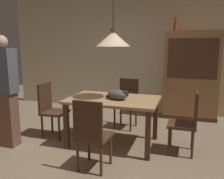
{
  "coord_description": "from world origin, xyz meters",
  "views": [
    {
      "loc": [
        1.22,
        -2.98,
        1.58
      ],
      "look_at": [
        0.05,
        0.69,
        0.85
      ],
      "focal_mm": 38.28,
      "sensor_mm": 36.0,
      "label": 1
    }
  ],
  "objects_px": {
    "book_red_tall": "(176,24)",
    "chair_near_front": "(92,132)",
    "chair_far_back": "(127,101)",
    "chair_right_side": "(188,120)",
    "hutch_bookcase": "(191,77)",
    "dining_table": "(113,105)",
    "pendant_lamp": "(113,39)",
    "chair_left_side": "(51,107)",
    "book_yellow_short": "(173,27)",
    "cat_sleeping": "(118,95)",
    "person_standing": "(5,92)"
  },
  "relations": [
    {
      "from": "dining_table",
      "to": "chair_left_side",
      "type": "xyz_separation_m",
      "value": [
        -1.13,
        -0.0,
        -0.14
      ]
    },
    {
      "from": "chair_near_front",
      "to": "book_red_tall",
      "type": "xyz_separation_m",
      "value": [
        0.8,
        2.71,
        1.48
      ]
    },
    {
      "from": "chair_left_side",
      "to": "cat_sleeping",
      "type": "relative_size",
      "value": 2.29
    },
    {
      "from": "cat_sleeping",
      "to": "dining_table",
      "type": "bearing_deg",
      "value": 154.31
    },
    {
      "from": "chair_right_side",
      "to": "book_yellow_short",
      "type": "relative_size",
      "value": 4.65
    },
    {
      "from": "cat_sleeping",
      "to": "pendant_lamp",
      "type": "bearing_deg",
      "value": 154.31
    },
    {
      "from": "cat_sleeping",
      "to": "book_yellow_short",
      "type": "height_order",
      "value": "book_yellow_short"
    },
    {
      "from": "chair_left_side",
      "to": "hutch_bookcase",
      "type": "relative_size",
      "value": 0.5
    },
    {
      "from": "chair_near_front",
      "to": "hutch_bookcase",
      "type": "distance_m",
      "value": 2.97
    },
    {
      "from": "pendant_lamp",
      "to": "hutch_bookcase",
      "type": "xyz_separation_m",
      "value": [
        1.16,
        1.83,
        -0.77
      ]
    },
    {
      "from": "pendant_lamp",
      "to": "book_red_tall",
      "type": "relative_size",
      "value": 4.64
    },
    {
      "from": "chair_left_side",
      "to": "dining_table",
      "type": "bearing_deg",
      "value": 0.08
    },
    {
      "from": "book_red_tall",
      "to": "chair_near_front",
      "type": "bearing_deg",
      "value": -106.41
    },
    {
      "from": "chair_far_back",
      "to": "person_standing",
      "type": "bearing_deg",
      "value": -137.44
    },
    {
      "from": "chair_near_front",
      "to": "chair_far_back",
      "type": "distance_m",
      "value": 1.76
    },
    {
      "from": "book_red_tall",
      "to": "cat_sleeping",
      "type": "bearing_deg",
      "value": -110.45
    },
    {
      "from": "hutch_bookcase",
      "to": "book_red_tall",
      "type": "xyz_separation_m",
      "value": [
        -0.37,
        0.0,
        1.1
      ]
    },
    {
      "from": "book_red_tall",
      "to": "person_standing",
      "type": "relative_size",
      "value": 0.16
    },
    {
      "from": "dining_table",
      "to": "hutch_bookcase",
      "type": "relative_size",
      "value": 0.76
    },
    {
      "from": "dining_table",
      "to": "chair_far_back",
      "type": "relative_size",
      "value": 1.51
    },
    {
      "from": "book_yellow_short",
      "to": "chair_near_front",
      "type": "bearing_deg",
      "value": -105.3
    },
    {
      "from": "cat_sleeping",
      "to": "hutch_bookcase",
      "type": "height_order",
      "value": "hutch_bookcase"
    },
    {
      "from": "chair_left_side",
      "to": "book_yellow_short",
      "type": "relative_size",
      "value": 4.65
    },
    {
      "from": "chair_far_back",
      "to": "person_standing",
      "type": "height_order",
      "value": "person_standing"
    },
    {
      "from": "chair_left_side",
      "to": "book_yellow_short",
      "type": "distance_m",
      "value": 2.98
    },
    {
      "from": "hutch_bookcase",
      "to": "dining_table",
      "type": "bearing_deg",
      "value": -122.5
    },
    {
      "from": "chair_left_side",
      "to": "book_red_tall",
      "type": "relative_size",
      "value": 3.32
    },
    {
      "from": "book_red_tall",
      "to": "person_standing",
      "type": "height_order",
      "value": "book_red_tall"
    },
    {
      "from": "pendant_lamp",
      "to": "book_yellow_short",
      "type": "distance_m",
      "value": 1.99
    },
    {
      "from": "chair_near_front",
      "to": "person_standing",
      "type": "xyz_separation_m",
      "value": [
        -1.55,
        0.32,
        0.36
      ]
    },
    {
      "from": "chair_right_side",
      "to": "cat_sleeping",
      "type": "xyz_separation_m",
      "value": [
        -1.03,
        -0.04,
        0.32
      ]
    },
    {
      "from": "chair_left_side",
      "to": "hutch_bookcase",
      "type": "xyz_separation_m",
      "value": [
        2.29,
        1.83,
        0.38
      ]
    },
    {
      "from": "chair_far_back",
      "to": "pendant_lamp",
      "type": "xyz_separation_m",
      "value": [
        -0.01,
        -0.88,
        1.15
      ]
    },
    {
      "from": "hutch_bookcase",
      "to": "chair_far_back",
      "type": "bearing_deg",
      "value": -140.6
    },
    {
      "from": "dining_table",
      "to": "chair_far_back",
      "type": "bearing_deg",
      "value": 89.45
    },
    {
      "from": "chair_far_back",
      "to": "hutch_bookcase",
      "type": "bearing_deg",
      "value": 39.4
    },
    {
      "from": "chair_left_side",
      "to": "person_standing",
      "type": "distance_m",
      "value": 0.79
    },
    {
      "from": "chair_far_back",
      "to": "chair_right_side",
      "type": "bearing_deg",
      "value": -38.11
    },
    {
      "from": "chair_right_side",
      "to": "chair_far_back",
      "type": "bearing_deg",
      "value": 141.89
    },
    {
      "from": "chair_right_side",
      "to": "chair_near_front",
      "type": "bearing_deg",
      "value": -142.23
    },
    {
      "from": "book_yellow_short",
      "to": "hutch_bookcase",
      "type": "bearing_deg",
      "value": -0.2
    },
    {
      "from": "chair_near_front",
      "to": "cat_sleeping",
      "type": "height_order",
      "value": "chair_near_front"
    },
    {
      "from": "cat_sleeping",
      "to": "person_standing",
      "type": "xyz_separation_m",
      "value": [
        -1.65,
        -0.51,
        0.04
      ]
    },
    {
      "from": "cat_sleeping",
      "to": "chair_right_side",
      "type": "bearing_deg",
      "value": 2.48
    },
    {
      "from": "dining_table",
      "to": "pendant_lamp",
      "type": "relative_size",
      "value": 1.08
    },
    {
      "from": "chair_right_side",
      "to": "dining_table",
      "type": "bearing_deg",
      "value": 179.97
    },
    {
      "from": "chair_right_side",
      "to": "book_red_tall",
      "type": "bearing_deg",
      "value": 100.38
    },
    {
      "from": "chair_left_side",
      "to": "pendant_lamp",
      "type": "xyz_separation_m",
      "value": [
        1.13,
        0.0,
        1.15
      ]
    },
    {
      "from": "chair_right_side",
      "to": "cat_sleeping",
      "type": "relative_size",
      "value": 2.29
    },
    {
      "from": "book_red_tall",
      "to": "chair_far_back",
      "type": "bearing_deg",
      "value": -129.53
    }
  ]
}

